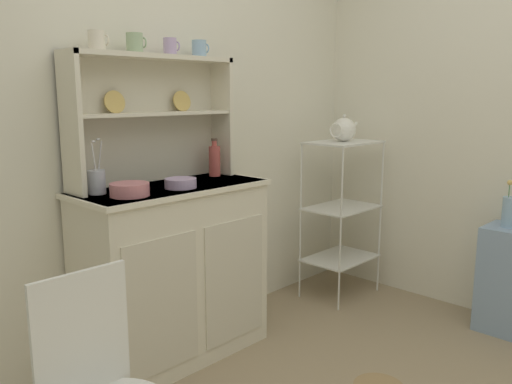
% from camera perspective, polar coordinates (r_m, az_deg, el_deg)
% --- Properties ---
extents(wall_back, '(3.84, 0.05, 2.50)m').
position_cam_1_polar(wall_back, '(2.85, -11.19, 8.21)').
color(wall_back, silver).
rests_on(wall_back, ground).
extents(hutch_cabinet, '(0.99, 0.45, 0.91)m').
position_cam_1_polar(hutch_cabinet, '(2.74, -8.96, -8.55)').
color(hutch_cabinet, silver).
rests_on(hutch_cabinet, ground).
extents(hutch_shelf_unit, '(0.92, 0.18, 0.64)m').
position_cam_1_polar(hutch_shelf_unit, '(2.72, -11.56, 8.92)').
color(hutch_shelf_unit, beige).
rests_on(hutch_shelf_unit, hutch_cabinet).
extents(bakers_rack, '(0.49, 0.34, 1.06)m').
position_cam_1_polar(bakers_rack, '(3.54, 9.38, -1.05)').
color(bakers_rack, silver).
rests_on(bakers_rack, ground).
extents(cup_cream_0, '(0.09, 0.08, 0.09)m').
position_cam_1_polar(cup_cream_0, '(2.54, -17.03, 15.61)').
color(cup_cream_0, silver).
rests_on(cup_cream_0, hutch_shelf_unit).
extents(cup_sage_1, '(0.09, 0.08, 0.09)m').
position_cam_1_polar(cup_sage_1, '(2.64, -13.14, 15.62)').
color(cup_sage_1, '#9EB78E').
rests_on(cup_sage_1, hutch_shelf_unit).
extents(cup_lilac_2, '(0.08, 0.07, 0.09)m').
position_cam_1_polar(cup_lilac_2, '(2.76, -9.38, 15.46)').
color(cup_lilac_2, '#B79ECC').
rests_on(cup_lilac_2, hutch_shelf_unit).
extents(cup_sky_3, '(0.09, 0.08, 0.09)m').
position_cam_1_polar(cup_sky_3, '(2.88, -6.22, 15.35)').
color(cup_sky_3, '#8EB2D1').
rests_on(cup_sky_3, hutch_shelf_unit).
extents(bowl_mixing_large, '(0.18, 0.18, 0.06)m').
position_cam_1_polar(bowl_mixing_large, '(2.40, -13.69, 0.26)').
color(bowl_mixing_large, '#D17A84').
rests_on(bowl_mixing_large, hutch_cabinet).
extents(bowl_floral_medium, '(0.16, 0.16, 0.05)m').
position_cam_1_polar(bowl_floral_medium, '(2.56, -8.27, 0.98)').
color(bowl_floral_medium, '#B79ECC').
rests_on(bowl_floral_medium, hutch_cabinet).
extents(jam_bottle, '(0.06, 0.06, 0.21)m').
position_cam_1_polar(jam_bottle, '(2.90, -4.57, 3.50)').
color(jam_bottle, '#B74C47').
rests_on(jam_bottle, hutch_cabinet).
extents(utensil_jar, '(0.08, 0.08, 0.25)m').
position_cam_1_polar(utensil_jar, '(2.49, -17.08, 1.13)').
color(utensil_jar, '#B2B7C6').
rests_on(utensil_jar, hutch_cabinet).
extents(porcelain_teapot, '(0.25, 0.16, 0.18)m').
position_cam_1_polar(porcelain_teapot, '(3.47, 9.60, 6.77)').
color(porcelain_teapot, white).
rests_on(porcelain_teapot, bakers_rack).
extents(flower_vase, '(0.09, 0.09, 0.32)m').
position_cam_1_polar(flower_vase, '(3.28, 26.17, -1.78)').
color(flower_vase, '#8EB2D1').
rests_on(flower_vase, side_shelf_blue).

